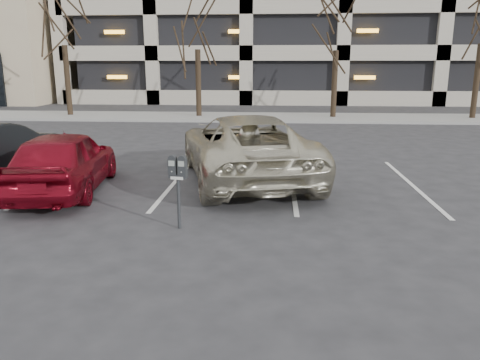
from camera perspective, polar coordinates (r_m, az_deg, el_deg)
The scene contains 8 objects.
ground at distance 9.05m, azimuth -2.04°, elevation -3.75°, with size 140.00×140.00×0.00m, color #28282B.
sidewalk at distance 24.74m, azimuth 1.93°, elevation 7.66°, with size 80.00×4.00×0.12m, color gray.
stall_lines at distance 11.45m, azimuth -7.79°, elevation -0.06°, with size 16.90×5.20×0.00m.
tree_b at distance 25.05m, azimuth -5.29°, elevation 20.42°, with size 3.42×3.42×7.77m.
tree_c at distance 24.92m, azimuth 11.87°, elevation 20.00°, with size 3.36×3.36×7.64m.
parking_meter at distance 7.90m, azimuth -7.59°, elevation 0.72°, with size 0.33×0.17×1.25m.
suv_silver at distance 11.34m, azimuth 0.66°, elevation 4.01°, with size 4.01×6.21×1.60m.
car_red at distance 10.92m, azimuth -20.66°, elevation 2.19°, with size 1.64×4.07×1.39m, color maroon.
Camera 1 is at (0.94, -8.57, 2.74)m, focal length 35.00 mm.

